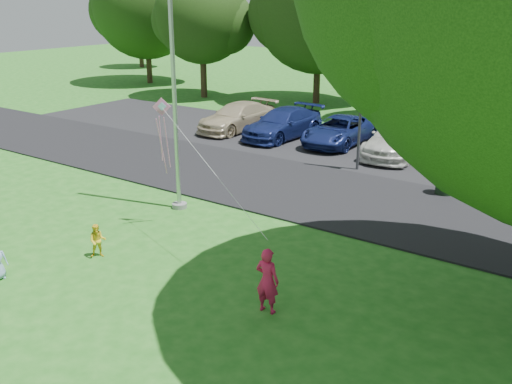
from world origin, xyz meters
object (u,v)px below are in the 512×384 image
Objects in this scene: street_lamp at (367,91)px; child_yellow at (98,241)px; flagpole at (174,83)px; kite at (165,125)px; trash_can at (445,181)px; woman at (267,280)px.

street_lamp is 12.15m from child_yellow.
flagpole is 1.98m from kite.
trash_can reaches higher than child_yellow.
flagpole is 8.16m from street_lamp.
flagpole is 1.83× the size of street_lamp.
child_yellow is (-2.45, -11.56, -2.81)m from street_lamp.
kite is (0.94, -1.47, -0.94)m from flagpole.
flagpole is at bearing -122.40° from street_lamp.
kite is (0.15, 2.65, 2.75)m from child_yellow.
street_lamp is 3.53× the size of woman.
child_yellow is at bearing -110.85° from street_lamp.
woman reaches higher than trash_can.
trash_can is at bearing 42.81° from flagpole.
flagpole reaches higher than woman.
trash_can is (6.90, 6.39, -3.64)m from flagpole.
flagpole is at bearing -36.36° from woman.
flagpole reaches higher than child_yellow.
kite is (-2.30, -8.91, -0.06)m from street_lamp.
child_yellow is at bearing -126.70° from kite.
trash_can is 0.19× the size of kite.
kite reaches higher than trash_can.
child_yellow is at bearing -120.17° from trash_can.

